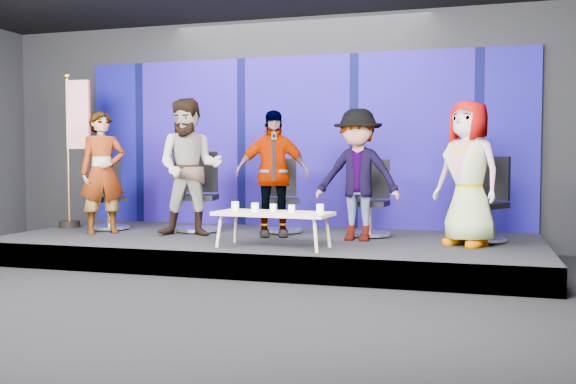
# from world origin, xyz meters

# --- Properties ---
(ground) EXTENTS (10.00, 10.00, 0.00)m
(ground) POSITION_xyz_m (0.00, 0.00, 0.00)
(ground) COLOR black
(ground) RESTS_ON ground
(room_walls) EXTENTS (10.02, 8.02, 3.51)m
(room_walls) POSITION_xyz_m (0.00, 0.00, 2.43)
(room_walls) COLOR black
(room_walls) RESTS_ON ground
(riser) EXTENTS (7.00, 3.00, 0.30)m
(riser) POSITION_xyz_m (0.00, 2.50, 0.15)
(riser) COLOR black
(riser) RESTS_ON ground
(backdrop) EXTENTS (7.00, 0.08, 2.60)m
(backdrop) POSITION_xyz_m (0.00, 3.95, 1.60)
(backdrop) COLOR #07095B
(backdrop) RESTS_ON riser
(chair_a) EXTENTS (0.83, 0.83, 1.04)m
(chair_a) POSITION_xyz_m (-2.53, 2.71, 0.64)
(chair_a) COLOR silver
(chair_a) RESTS_ON riser
(panelist_a) EXTENTS (0.73, 0.71, 1.69)m
(panelist_a) POSITION_xyz_m (-2.32, 2.25, 1.15)
(panelist_a) COLOR black
(panelist_a) RESTS_ON riser
(chair_b) EXTENTS (0.76, 0.76, 1.14)m
(chair_b) POSITION_xyz_m (-1.13, 2.82, 0.67)
(chair_b) COLOR silver
(chair_b) RESTS_ON riser
(panelist_b) EXTENTS (1.02, 0.87, 1.85)m
(panelist_b) POSITION_xyz_m (-1.03, 2.32, 1.22)
(panelist_b) COLOR black
(panelist_b) RESTS_ON riser
(chair_c) EXTENTS (0.75, 0.75, 1.04)m
(chair_c) POSITION_xyz_m (0.03, 3.08, 0.64)
(chair_c) COLOR silver
(chair_c) RESTS_ON riser
(panelist_c) EXTENTS (1.07, 0.72, 1.68)m
(panelist_c) POSITION_xyz_m (0.05, 2.58, 1.14)
(panelist_c) COLOR black
(panelist_c) RESTS_ON riser
(chair_d) EXTENTS (0.61, 0.61, 1.03)m
(chair_d) POSITION_xyz_m (1.30, 2.98, 0.64)
(chair_d) COLOR silver
(chair_d) RESTS_ON riser
(panelist_d) EXTENTS (1.11, 0.68, 1.67)m
(panelist_d) POSITION_xyz_m (1.21, 2.48, 1.13)
(panelist_d) COLOR black
(panelist_d) RESTS_ON riser
(chair_e) EXTENTS (0.83, 0.83, 1.07)m
(chair_e) POSITION_xyz_m (2.76, 2.83, 0.65)
(chair_e) COLOR silver
(chair_e) RESTS_ON riser
(panelist_e) EXTENTS (1.01, 0.93, 1.73)m
(panelist_e) POSITION_xyz_m (2.56, 2.36, 1.16)
(panelist_e) COLOR black
(panelist_e) RESTS_ON riser
(coffee_table) EXTENTS (1.40, 0.68, 0.42)m
(coffee_table) POSITION_xyz_m (0.39, 1.57, 0.69)
(coffee_table) COLOR tan
(coffee_table) RESTS_ON riser
(mug_a) EXTENTS (0.09, 0.09, 0.11)m
(mug_a) POSITION_xyz_m (-0.11, 1.63, 0.77)
(mug_a) COLOR white
(mug_a) RESTS_ON coffee_table
(mug_b) EXTENTS (0.09, 0.09, 0.11)m
(mug_b) POSITION_xyz_m (0.19, 1.48, 0.77)
(mug_b) COLOR white
(mug_b) RESTS_ON coffee_table
(mug_c) EXTENTS (0.07, 0.07, 0.09)m
(mug_c) POSITION_xyz_m (0.36, 1.65, 0.76)
(mug_c) COLOR white
(mug_c) RESTS_ON coffee_table
(mug_d) EXTENTS (0.08, 0.08, 0.09)m
(mug_d) POSITION_xyz_m (0.63, 1.50, 0.76)
(mug_d) COLOR white
(mug_d) RESTS_ON coffee_table
(mug_e) EXTENTS (0.09, 0.09, 0.10)m
(mug_e) POSITION_xyz_m (0.95, 1.57, 0.77)
(mug_e) COLOR white
(mug_e) RESTS_ON coffee_table
(flag_stand) EXTENTS (0.53, 0.31, 2.33)m
(flag_stand) POSITION_xyz_m (-3.13, 2.78, 1.53)
(flag_stand) COLOR black
(flag_stand) RESTS_ON riser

